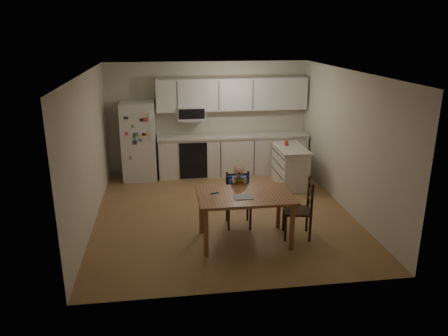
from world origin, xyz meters
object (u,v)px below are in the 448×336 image
dining_table (245,201)px  chair_side (304,205)px  refrigerator (139,141)px  kitchen_island (290,166)px  red_cup (286,143)px  chair_booster (238,189)px

dining_table → chair_side: bearing=1.9°
dining_table → chair_side: chair_side is taller
chair_side → dining_table: bearing=-77.1°
refrigerator → chair_side: (2.67, -3.25, -0.31)m
kitchen_island → red_cup: (-0.05, 0.17, 0.46)m
chair_booster → dining_table: bearing=-86.7°
chair_side → refrigerator: bearing=-129.6°
red_cup → chair_side: size_ratio=0.11×
chair_booster → kitchen_island: bearing=55.3°
red_cup → dining_table: size_ratio=0.07×
red_cup → refrigerator: bearing=167.3°
kitchen_island → chair_side: 2.44m
red_cup → chair_booster: size_ratio=0.10×
kitchen_island → chair_booster: bearing=-128.3°
refrigerator → dining_table: (1.73, -3.28, -0.18)m
kitchen_island → dining_table: kitchen_island is taller
red_cup → chair_booster: bearing=-124.8°
kitchen_island → red_cup: bearing=108.1°
refrigerator → chair_booster: bearing=-57.0°
refrigerator → kitchen_island: 3.30m
red_cup → chair_side: 2.61m
refrigerator → kitchen_island: bearing=-15.4°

